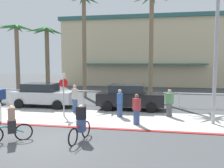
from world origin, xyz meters
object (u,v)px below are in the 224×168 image
object	(u,v)px
palm_tree_3	(151,18)
cyclist_teal_1	(11,125)
pedestrian_3	(137,111)
streetlight_curb	(218,40)
palm_tree_2	(84,20)
pedestrian_1	(120,104)
pedestrian_2	(169,104)
palm_tree_0	(17,42)
pedestrian_0	(75,100)
cyclist_red_0	(81,124)
palm_tree_1	(46,42)
car_black_2	(130,97)
bollard_3	(0,112)
stop_sign_bike_lane	(64,88)
car_silver_1	(43,95)

from	to	relation	value
palm_tree_3	cyclist_teal_1	xyz separation A→B (m)	(-5.40, -11.21, -6.08)
palm_tree_3	pedestrian_3	xyz separation A→B (m)	(-0.61, -7.82, -6.04)
streetlight_curb	palm_tree_2	world-z (taller)	palm_tree_2
cyclist_teal_1	pedestrian_1	xyz separation A→B (m)	(3.71, 4.92, 0.06)
palm_tree_3	pedestrian_2	world-z (taller)	palm_tree_3
palm_tree_0	pedestrian_1	distance (m)	12.48
pedestrian_3	palm_tree_3	bearing A→B (deg)	85.57
pedestrian_0	cyclist_red_0	bearing A→B (deg)	-68.38
pedestrian_1	pedestrian_3	size ratio (longest dim) A/B	1.03
palm_tree_1	palm_tree_3	bearing A→B (deg)	3.26
palm_tree_3	car_black_2	size ratio (longest dim) A/B	2.00
bollard_3	cyclist_red_0	distance (m)	5.66
pedestrian_0	bollard_3	bearing A→B (deg)	-138.07
cyclist_red_0	pedestrian_1	distance (m)	4.42
palm_tree_2	car_black_2	bearing A→B (deg)	-46.54
palm_tree_3	pedestrian_3	world-z (taller)	palm_tree_3
stop_sign_bike_lane	bollard_3	xyz separation A→B (m)	(-2.96, -1.73, -1.16)
stop_sign_bike_lane	streetlight_curb	xyz separation A→B (m)	(8.24, -0.49, 2.60)
bollard_3	palm_tree_0	world-z (taller)	palm_tree_0
bollard_3	car_silver_1	size ratio (longest dim) A/B	0.23
palm_tree_0	pedestrian_3	world-z (taller)	palm_tree_0
palm_tree_3	palm_tree_0	bearing A→B (deg)	-177.94
palm_tree_3	cyclist_teal_1	world-z (taller)	palm_tree_3
palm_tree_0	cyclist_teal_1	bearing A→B (deg)	-59.15
pedestrian_2	pedestrian_3	distance (m)	2.72
streetlight_curb	pedestrian_0	distance (m)	8.84
car_silver_1	stop_sign_bike_lane	bearing A→B (deg)	-45.10
palm_tree_0	cyclist_teal_1	world-z (taller)	palm_tree_0
car_black_2	pedestrian_0	bearing A→B (deg)	-154.98
pedestrian_0	pedestrian_2	distance (m)	5.84
pedestrian_1	palm_tree_0	bearing A→B (deg)	150.01
bollard_3	cyclist_red_0	size ratio (longest dim) A/B	0.55
palm_tree_0	pedestrian_1	size ratio (longest dim) A/B	4.01
palm_tree_2	cyclist_red_0	distance (m)	13.48
cyclist_teal_1	car_black_2	bearing A→B (deg)	60.64
cyclist_red_0	bollard_3	bearing A→B (deg)	157.75
palm_tree_2	pedestrian_3	size ratio (longest dim) A/B	5.80
palm_tree_0	pedestrian_0	size ratio (longest dim) A/B	3.70
stop_sign_bike_lane	car_black_2	xyz separation A→B (m)	(3.61, 2.73, -0.81)
pedestrian_0	pedestrian_1	bearing A→B (deg)	-13.81
palm_tree_2	car_black_2	size ratio (longest dim) A/B	2.10
streetlight_curb	car_silver_1	bearing A→B (deg)	163.91
streetlight_curb	pedestrian_3	world-z (taller)	streetlight_curb
pedestrian_2	palm_tree_1	bearing A→B (deg)	152.62
streetlight_curb	car_silver_1	world-z (taller)	streetlight_curb
palm_tree_2	streetlight_curb	bearing A→B (deg)	-41.20
palm_tree_3	pedestrian_3	size ratio (longest dim) A/B	5.54
palm_tree_0	streetlight_curb	bearing A→B (deg)	-24.17
palm_tree_2	palm_tree_3	bearing A→B (deg)	-8.36
cyclist_red_0	pedestrian_2	world-z (taller)	pedestrian_2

